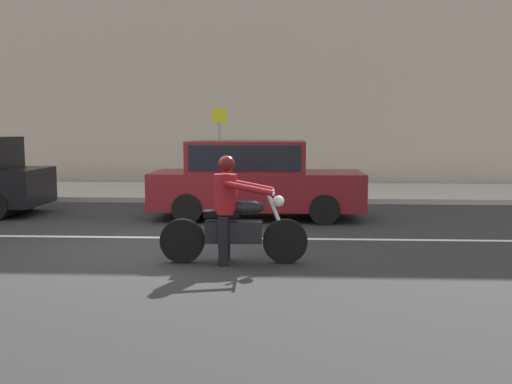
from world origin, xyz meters
The scene contains 7 objects.
ground_plane centered at (0.00, 0.00, 0.00)m, with size 80.00×80.00×0.00m, color #272727.
sidewalk_slab centered at (0.00, 8.00, 0.07)m, with size 40.00×4.40×0.14m, color #A8A399.
building_facade centered at (0.00, 11.40, 5.48)m, with size 40.00×1.40×10.97m, color #B7A893.
lane_marking_stripe centered at (0.70, 0.90, 0.00)m, with size 18.00×0.14×0.01m, color silver.
motorcycle_with_rider_crimson centered at (1.45, -1.02, 0.66)m, with size 2.20×0.70×1.61m.
parked_sedan_maroon centered at (1.52, 3.30, 0.88)m, with size 4.63×1.82×1.72m.
street_sign_post centered at (0.22, 8.14, 1.65)m, with size 0.44×0.08×2.49m.
Camera 1 is at (2.22, -9.50, 2.01)m, focal length 40.72 mm.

